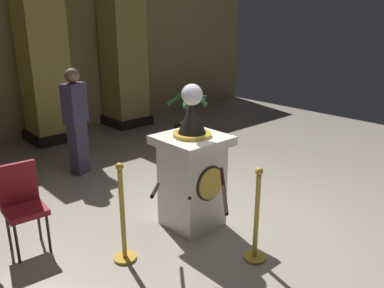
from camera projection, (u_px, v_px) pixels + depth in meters
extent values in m
plane|color=#9E9384|center=(216.00, 225.00, 4.77)|extent=(12.45, 12.45, 0.00)
cube|color=tan|center=(31.00, 52.00, 7.93)|extent=(12.45, 0.16, 3.49)
cube|color=silver|center=(192.00, 185.00, 4.63)|extent=(0.59, 0.59, 1.02)
cube|color=silver|center=(192.00, 140.00, 4.46)|extent=(0.74, 0.74, 0.10)
cylinder|color=gold|center=(211.00, 184.00, 4.38)|extent=(0.37, 0.03, 0.37)
cylinder|color=black|center=(210.00, 183.00, 4.38)|extent=(0.41, 0.01, 0.41)
cylinder|color=gold|center=(192.00, 134.00, 4.43)|extent=(0.44, 0.44, 0.04)
cone|color=black|center=(192.00, 117.00, 4.37)|extent=(0.32, 0.32, 0.36)
cylinder|color=gold|center=(192.00, 103.00, 4.32)|extent=(0.03, 0.03, 0.06)
sphere|color=silver|center=(192.00, 95.00, 4.29)|extent=(0.24, 0.24, 0.24)
cylinder|color=gold|center=(125.00, 258.00, 4.09)|extent=(0.24, 0.24, 0.03)
cylinder|color=gold|center=(123.00, 216.00, 3.94)|extent=(0.05, 0.05, 1.00)
sphere|color=gold|center=(120.00, 167.00, 3.77)|extent=(0.08, 0.08, 0.08)
cylinder|color=gold|center=(254.00, 257.00, 4.10)|extent=(0.24, 0.24, 0.03)
cylinder|color=gold|center=(257.00, 218.00, 3.96)|extent=(0.05, 0.05, 0.95)
sphere|color=gold|center=(259.00, 171.00, 3.80)|extent=(0.08, 0.08, 0.08)
cylinder|color=black|center=(155.00, 190.00, 3.85)|extent=(0.49, 0.53, 0.21)
cylinder|color=black|center=(224.00, 190.00, 3.86)|extent=(0.49, 0.53, 0.21)
sphere|color=black|center=(190.00, 198.00, 3.88)|extent=(0.04, 0.04, 0.04)
cube|color=black|center=(127.00, 120.00, 9.23)|extent=(0.90, 0.90, 0.20)
cube|color=tan|center=(123.00, 52.00, 8.74)|extent=(0.78, 0.78, 3.35)
cube|color=black|center=(52.00, 135.00, 8.05)|extent=(0.88, 0.88, 0.20)
cube|color=gold|center=(43.00, 57.00, 7.56)|extent=(0.77, 0.77, 3.35)
cylinder|color=#2D2823|center=(187.00, 135.00, 7.65)|extent=(0.52, 0.52, 0.41)
cylinder|color=brown|center=(187.00, 115.00, 7.52)|extent=(0.08, 0.08, 0.40)
cone|color=#2D662D|center=(196.00, 96.00, 7.53)|extent=(0.45, 0.17, 0.23)
cone|color=#2D662D|center=(182.00, 95.00, 7.58)|extent=(0.16, 0.42, 0.31)
cone|color=#2D662D|center=(176.00, 97.00, 7.41)|extent=(0.33, 0.33, 0.38)
cone|color=#2D662D|center=(185.00, 99.00, 7.21)|extent=(0.36, 0.34, 0.34)
cone|color=#2D662D|center=(198.00, 98.00, 7.34)|extent=(0.24, 0.39, 0.37)
cube|color=#383347|center=(79.00, 148.00, 6.23)|extent=(0.33, 0.28, 0.84)
cube|color=#383347|center=(75.00, 103.00, 6.00)|extent=(0.42, 0.35, 0.63)
sphere|color=brown|center=(72.00, 76.00, 5.87)|extent=(0.23, 0.23, 0.23)
cylinder|color=black|center=(17.00, 244.00, 3.96)|extent=(0.03, 0.03, 0.45)
cylinder|color=black|center=(49.00, 233.00, 4.15)|extent=(0.03, 0.03, 0.45)
cylinder|color=black|center=(9.00, 231.00, 4.20)|extent=(0.03, 0.03, 0.45)
cylinder|color=black|center=(39.00, 222.00, 4.39)|extent=(0.03, 0.03, 0.45)
cube|color=maroon|center=(25.00, 211.00, 4.09)|extent=(0.43, 0.43, 0.06)
cube|color=maroon|center=(17.00, 183.00, 4.14)|extent=(0.40, 0.08, 0.45)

